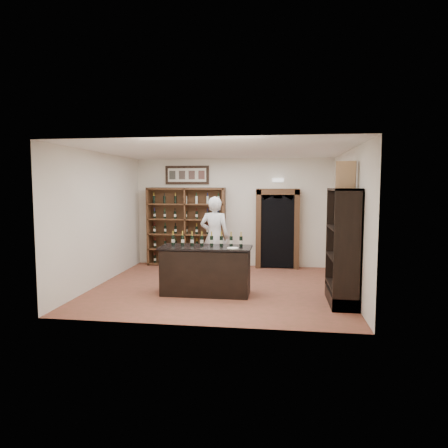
{
  "coord_description": "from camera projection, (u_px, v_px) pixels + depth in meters",
  "views": [
    {
      "loc": [
        1.3,
        -8.61,
        2.24
      ],
      "look_at": [
        0.06,
        0.3,
        1.38
      ],
      "focal_mm": 32.0,
      "sensor_mm": 36.0,
      "label": 1
    }
  ],
  "objects": [
    {
      "name": "counter_bottle_1",
      "position": [
        183.0,
        240.0,
        8.38
      ],
      "size": [
        0.07,
        0.07,
        0.3
      ],
      "color": "black",
      "rests_on": "tasting_counter"
    },
    {
      "name": "arched_doorway",
      "position": [
        278.0,
        227.0,
        10.89
      ],
      "size": [
        1.17,
        0.35,
        2.17
      ],
      "color": "black",
      "rests_on": "ground"
    },
    {
      "name": "tasting_counter",
      "position": [
        206.0,
        271.0,
        8.27
      ],
      "size": [
        1.88,
        0.78,
        1.0
      ],
      "color": "black",
      "rests_on": "ground"
    },
    {
      "name": "counter_bottle_6",
      "position": [
        231.0,
        241.0,
        8.24
      ],
      "size": [
        0.07,
        0.07,
        0.3
      ],
      "color": "black",
      "rests_on": "tasting_counter"
    },
    {
      "name": "ceiling",
      "position": [
        220.0,
        151.0,
        8.59
      ],
      "size": [
        5.5,
        5.5,
        0.0
      ],
      "primitive_type": "plane",
      "rotation": [
        3.14,
        0.0,
        0.0
      ],
      "color": "white",
      "rests_on": "wall_back"
    },
    {
      "name": "emergency_light",
      "position": [
        278.0,
        180.0,
        10.87
      ],
      "size": [
        0.3,
        0.1,
        0.1
      ],
      "primitive_type": "cube",
      "color": "white",
      "rests_on": "wall_back"
    },
    {
      "name": "wall_left",
      "position": [
        101.0,
        219.0,
        9.12
      ],
      "size": [
        0.04,
        5.0,
        3.0
      ],
      "primitive_type": "cube",
      "color": "white",
      "rests_on": "ground"
    },
    {
      "name": "counter_bottle_3",
      "position": [
        202.0,
        241.0,
        8.33
      ],
      "size": [
        0.07,
        0.07,
        0.3
      ],
      "color": "black",
      "rests_on": "tasting_counter"
    },
    {
      "name": "floor",
      "position": [
        220.0,
        287.0,
        8.88
      ],
      "size": [
        5.5,
        5.5,
        0.0
      ],
      "primitive_type": "plane",
      "color": "brown",
      "rests_on": "ground"
    },
    {
      "name": "wall_back",
      "position": [
        233.0,
        213.0,
        11.2
      ],
      "size": [
        5.5,
        0.04,
        3.0
      ],
      "primitive_type": "cube",
      "color": "white",
      "rests_on": "ground"
    },
    {
      "name": "counter_bottle_4",
      "position": [
        211.0,
        241.0,
        8.3
      ],
      "size": [
        0.07,
        0.07,
        0.3
      ],
      "color": "black",
      "rests_on": "tasting_counter"
    },
    {
      "name": "shopkeeper",
      "position": [
        215.0,
        237.0,
        9.79
      ],
      "size": [
        0.76,
        0.52,
        1.99
      ],
      "primitive_type": "imported",
      "rotation": [
        0.0,
        0.0,
        3.08
      ],
      "color": "silver",
      "rests_on": "ground"
    },
    {
      "name": "counter_bottle_0",
      "position": [
        173.0,
        240.0,
        8.41
      ],
      "size": [
        0.07,
        0.07,
        0.3
      ],
      "color": "black",
      "rests_on": "tasting_counter"
    },
    {
      "name": "plate",
      "position": [
        233.0,
        248.0,
        7.93
      ],
      "size": [
        0.23,
        0.23,
        0.02
      ],
      "primitive_type": "cylinder",
      "color": "beige",
      "rests_on": "tasting_counter"
    },
    {
      "name": "counter_bottle_7",
      "position": [
        241.0,
        241.0,
        8.22
      ],
      "size": [
        0.07,
        0.07,
        0.3
      ],
      "color": "black",
      "rests_on": "tasting_counter"
    },
    {
      "name": "counter_bottle_2",
      "position": [
        192.0,
        240.0,
        8.36
      ],
      "size": [
        0.07,
        0.07,
        0.3
      ],
      "color": "black",
      "rests_on": "tasting_counter"
    },
    {
      "name": "side_cabinet",
      "position": [
        344.0,
        265.0,
        7.57
      ],
      "size": [
        0.48,
        1.2,
        2.2
      ],
      "color": "black",
      "rests_on": "ground"
    },
    {
      "name": "wine_crate",
      "position": [
        346.0,
        175.0,
        7.48
      ],
      "size": [
        0.38,
        0.23,
        0.51
      ],
      "primitive_type": "cube",
      "rotation": [
        0.0,
        0.0,
        -0.26
      ],
      "color": "tan",
      "rests_on": "side_cabinet"
    },
    {
      "name": "framed_picture",
      "position": [
        187.0,
        175.0,
        11.25
      ],
      "size": [
        1.25,
        0.04,
        0.52
      ],
      "primitive_type": "cube",
      "color": "black",
      "rests_on": "wall_back"
    },
    {
      "name": "counter_bottle_5",
      "position": [
        221.0,
        241.0,
        8.27
      ],
      "size": [
        0.07,
        0.07,
        0.3
      ],
      "color": "black",
      "rests_on": "tasting_counter"
    },
    {
      "name": "wine_shelf",
      "position": [
        186.0,
        227.0,
        11.25
      ],
      "size": [
        2.2,
        0.38,
        2.2
      ],
      "color": "#502F1B",
      "rests_on": "ground"
    },
    {
      "name": "wall_right",
      "position": [
        349.0,
        222.0,
        8.36
      ],
      "size": [
        0.04,
        5.0,
        3.0
      ],
      "primitive_type": "cube",
      "color": "white",
      "rests_on": "ground"
    }
  ]
}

